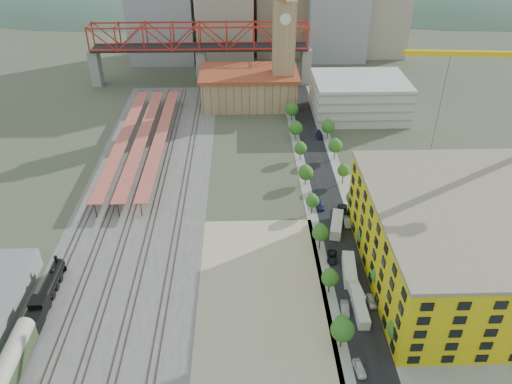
{
  "coord_description": "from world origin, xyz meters",
  "views": [
    {
      "loc": [
        -7.77,
        -104.66,
        77.4
      ],
      "look_at": [
        -4.64,
        0.57,
        10.0
      ],
      "focal_mm": 35.0,
      "sensor_mm": 36.0,
      "label": 1
    }
  ],
  "objects_px": {
    "clock_tower": "(284,31)",
    "construction_building": "(471,241)",
    "site_trailer_d": "(337,224)",
    "site_trailer_b": "(354,288)",
    "locomotive": "(45,296)",
    "coach": "(8,370)",
    "car_0": "(359,369)",
    "site_trailer_a": "(360,310)",
    "site_trailer_c": "(349,270)"
  },
  "relations": [
    {
      "from": "clock_tower",
      "to": "construction_building",
      "type": "xyz_separation_m",
      "value": [
        34.0,
        -99.99,
        -19.29
      ]
    },
    {
      "from": "construction_building",
      "to": "site_trailer_d",
      "type": "xyz_separation_m",
      "value": [
        -26.0,
        17.88,
        -8.0
      ]
    },
    {
      "from": "site_trailer_b",
      "to": "site_trailer_d",
      "type": "bearing_deg",
      "value": 83.82
    },
    {
      "from": "locomotive",
      "to": "clock_tower",
      "type": "bearing_deg",
      "value": 61.44
    },
    {
      "from": "coach",
      "to": "car_0",
      "type": "distance_m",
      "value": 63.05
    },
    {
      "from": "site_trailer_a",
      "to": "site_trailer_c",
      "type": "xyz_separation_m",
      "value": [
        0.0,
        12.28,
        0.19
      ]
    },
    {
      "from": "locomotive",
      "to": "site_trailer_a",
      "type": "xyz_separation_m",
      "value": [
        66.0,
        -5.21,
        -0.98
      ]
    },
    {
      "from": "locomotive",
      "to": "site_trailer_b",
      "type": "distance_m",
      "value": 66.02
    },
    {
      "from": "site_trailer_a",
      "to": "site_trailer_d",
      "type": "xyz_separation_m",
      "value": [
        0.0,
        29.64,
        0.2
      ]
    },
    {
      "from": "construction_building",
      "to": "site_trailer_c",
      "type": "relative_size",
      "value": 4.95
    },
    {
      "from": "construction_building",
      "to": "site_trailer_b",
      "type": "height_order",
      "value": "construction_building"
    },
    {
      "from": "site_trailer_b",
      "to": "car_0",
      "type": "bearing_deg",
      "value": -104.49
    },
    {
      "from": "locomotive",
      "to": "site_trailer_b",
      "type": "xyz_separation_m",
      "value": [
        66.0,
        1.35,
        -0.99
      ]
    },
    {
      "from": "coach",
      "to": "site_trailer_d",
      "type": "distance_m",
      "value": 79.29
    },
    {
      "from": "construction_building",
      "to": "site_trailer_d",
      "type": "bearing_deg",
      "value": 145.48
    },
    {
      "from": "site_trailer_a",
      "to": "car_0",
      "type": "relative_size",
      "value": 2.03
    },
    {
      "from": "coach",
      "to": "site_trailer_c",
      "type": "bearing_deg",
      "value": 21.91
    },
    {
      "from": "coach",
      "to": "clock_tower",
      "type": "bearing_deg",
      "value": 65.28
    },
    {
      "from": "coach",
      "to": "site_trailer_d",
      "type": "bearing_deg",
      "value": 33.63
    },
    {
      "from": "site_trailer_a",
      "to": "site_trailer_d",
      "type": "distance_m",
      "value": 29.64
    },
    {
      "from": "construction_building",
      "to": "car_0",
      "type": "height_order",
      "value": "construction_building"
    },
    {
      "from": "clock_tower",
      "to": "site_trailer_b",
      "type": "distance_m",
      "value": 109.01
    },
    {
      "from": "coach",
      "to": "site_trailer_a",
      "type": "height_order",
      "value": "coach"
    },
    {
      "from": "coach",
      "to": "site_trailer_b",
      "type": "distance_m",
      "value": 69.24
    },
    {
      "from": "locomotive",
      "to": "site_trailer_c",
      "type": "relative_size",
      "value": 2.29
    },
    {
      "from": "site_trailer_d",
      "to": "car_0",
      "type": "relative_size",
      "value": 2.36
    },
    {
      "from": "site_trailer_a",
      "to": "car_0",
      "type": "distance_m",
      "value": 14.28
    },
    {
      "from": "construction_building",
      "to": "car_0",
      "type": "xyz_separation_m",
      "value": [
        -29.0,
        -25.71,
        -8.67
      ]
    },
    {
      "from": "construction_building",
      "to": "locomotive",
      "type": "distance_m",
      "value": 92.51
    },
    {
      "from": "site_trailer_b",
      "to": "site_trailer_c",
      "type": "bearing_deg",
      "value": 83.82
    },
    {
      "from": "construction_building",
      "to": "locomotive",
      "type": "height_order",
      "value": "construction_building"
    },
    {
      "from": "site_trailer_c",
      "to": "car_0",
      "type": "relative_size",
      "value": 2.35
    },
    {
      "from": "car_0",
      "to": "coach",
      "type": "bearing_deg",
      "value": 173.36
    },
    {
      "from": "locomotive",
      "to": "site_trailer_a",
      "type": "bearing_deg",
      "value": -4.52
    },
    {
      "from": "locomotive",
      "to": "site_trailer_d",
      "type": "relative_size",
      "value": 2.27
    },
    {
      "from": "clock_tower",
      "to": "site_trailer_c",
      "type": "relative_size",
      "value": 5.08
    },
    {
      "from": "site_trailer_b",
      "to": "site_trailer_d",
      "type": "xyz_separation_m",
      "value": [
        0.0,
        23.07,
        0.22
      ]
    },
    {
      "from": "clock_tower",
      "to": "site_trailer_b",
      "type": "height_order",
      "value": "clock_tower"
    },
    {
      "from": "site_trailer_a",
      "to": "site_trailer_d",
      "type": "bearing_deg",
      "value": 90.2
    },
    {
      "from": "site_trailer_c",
      "to": "clock_tower",
      "type": "bearing_deg",
      "value": 100.85
    },
    {
      "from": "coach",
      "to": "site_trailer_b",
      "type": "bearing_deg",
      "value": 17.51
    },
    {
      "from": "site_trailer_c",
      "to": "site_trailer_b",
      "type": "bearing_deg",
      "value": -83.74
    },
    {
      "from": "car_0",
      "to": "site_trailer_d",
      "type": "bearing_deg",
      "value": 79.14
    },
    {
      "from": "clock_tower",
      "to": "construction_building",
      "type": "distance_m",
      "value": 107.36
    },
    {
      "from": "site_trailer_d",
      "to": "site_trailer_b",
      "type": "bearing_deg",
      "value": -76.41
    },
    {
      "from": "locomotive",
      "to": "coach",
      "type": "bearing_deg",
      "value": -90.0
    },
    {
      "from": "site_trailer_d",
      "to": "car_0",
      "type": "distance_m",
      "value": 43.7
    },
    {
      "from": "site_trailer_a",
      "to": "construction_building",
      "type": "bearing_deg",
      "value": 24.52
    },
    {
      "from": "construction_building",
      "to": "site_trailer_b",
      "type": "distance_m",
      "value": 27.76
    },
    {
      "from": "coach",
      "to": "site_trailer_c",
      "type": "distance_m",
      "value": 71.16
    }
  ]
}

